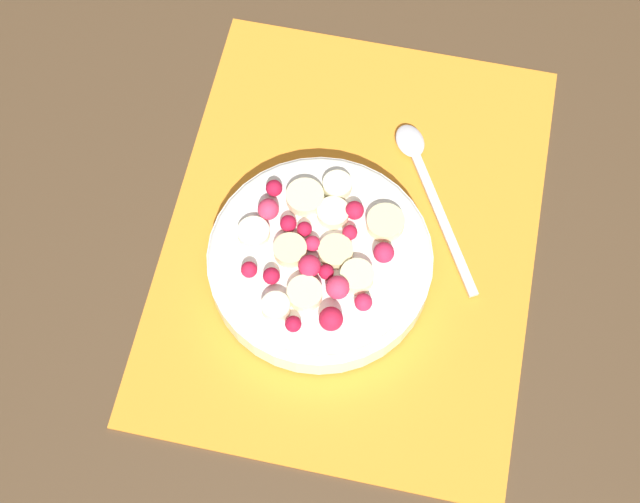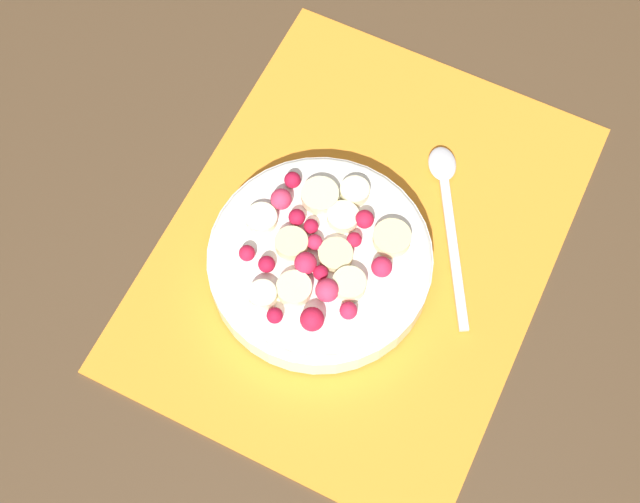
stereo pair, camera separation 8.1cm
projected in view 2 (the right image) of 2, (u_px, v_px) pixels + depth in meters
ground_plane at (360, 245)px, 0.86m from camera, size 3.00×3.00×0.00m
placemat at (360, 243)px, 0.86m from camera, size 0.46×0.35×0.01m
fruit_bowl at (320, 259)px, 0.83m from camera, size 0.21×0.21×0.05m
spoon at (447, 198)px, 0.87m from camera, size 0.18×0.11×0.01m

